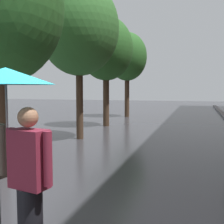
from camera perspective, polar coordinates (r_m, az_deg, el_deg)
The scene contains 4 objects.
street_tree_1 at distance 10.56m, azimuth -6.62°, elevation 16.17°, with size 2.84×2.84×5.62m.
street_tree_2 at distance 13.96m, azimuth -1.21°, elevation 12.44°, with size 2.58×2.58×5.25m.
street_tree_3 at distance 18.58m, azimuth 3.04°, elevation 10.89°, with size 2.51×2.51×5.39m.
couple_under_umbrella at distance 3.28m, azimuth -20.31°, elevation -4.31°, with size 1.21×1.04×2.05m.
Camera 1 is at (1.46, -2.86, 1.83)m, focal length 45.80 mm.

